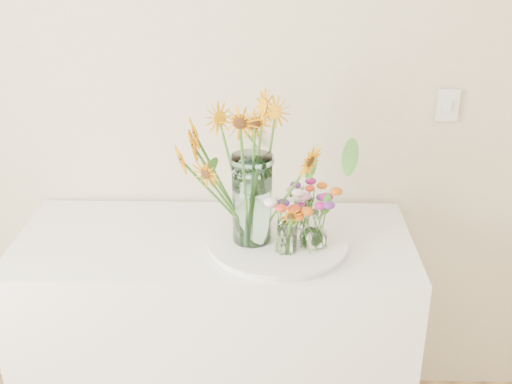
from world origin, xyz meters
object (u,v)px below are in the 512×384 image
counter (217,342)px  tray (278,244)px  small_vase_a (287,237)px  small_vase_b (313,229)px  mason_jar (252,199)px  small_vase_c (303,213)px

counter → tray: size_ratio=3.05×
small_vase_a → small_vase_b: small_vase_b is taller
counter → small_vase_a: bearing=-27.5°
mason_jar → small_vase_c: (0.18, 0.11, -0.10)m
tray → small_vase_b: bearing=-21.4°
counter → mason_jar: 0.65m
counter → mason_jar: (0.14, -0.06, 0.63)m
mason_jar → small_vase_c: 0.23m
mason_jar → small_vase_c: mason_jar is taller
mason_jar → small_vase_b: (0.20, -0.04, -0.09)m
small_vase_a → counter: bearing=152.5°
tray → small_vase_a: bearing=-68.7°
small_vase_b → small_vase_c: size_ratio=1.23×
counter → tray: (0.22, -0.06, 0.46)m
small_vase_a → small_vase_c: bearing=71.5°
tray → mason_jar: bearing=-179.3°
counter → small_vase_c: 0.62m
tray → small_vase_c: size_ratio=4.10×
tray → small_vase_b: 0.15m
small_vase_a → small_vase_c: size_ratio=1.02×
small_vase_a → tray: bearing=111.3°
counter → small_vase_c: (0.32, 0.05, 0.53)m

